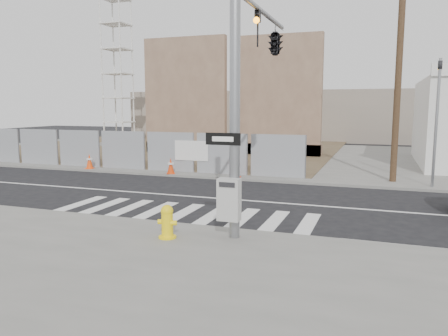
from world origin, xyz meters
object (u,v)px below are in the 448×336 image
(fire_hydrant, at_px, (167,222))
(traffic_cone_d, at_px, (236,169))
(crane_tower, at_px, (116,38))
(signal_pole, at_px, (264,60))
(traffic_cone_c, at_px, (171,166))
(traffic_cone_b, at_px, (89,161))

(fire_hydrant, xyz_separation_m, traffic_cone_d, (-1.33, 9.65, -0.03))
(crane_tower, xyz_separation_m, traffic_cone_d, (14.60, -12.78, -8.52))
(signal_pole, xyz_separation_m, traffic_cone_d, (-2.89, 6.27, -4.27))
(signal_pole, height_order, traffic_cone_d, signal_pole)
(crane_tower, xyz_separation_m, fire_hydrant, (15.93, -22.43, -8.48))
(signal_pole, distance_m, fire_hydrant, 5.65)
(fire_hydrant, height_order, traffic_cone_c, fire_hydrant)
(traffic_cone_b, bearing_deg, signal_pole, -29.83)
(signal_pole, bearing_deg, traffic_cone_c, 135.10)
(traffic_cone_b, distance_m, traffic_cone_c, 4.90)
(traffic_cone_c, xyz_separation_m, traffic_cone_d, (3.39, 0.00, 0.01))
(signal_pole, xyz_separation_m, traffic_cone_c, (-6.29, 6.27, -4.28))
(fire_hydrant, bearing_deg, traffic_cone_c, 95.24)
(fire_hydrant, relative_size, traffic_cone_d, 1.07)
(crane_tower, distance_m, traffic_cone_d, 21.19)
(fire_hydrant, height_order, traffic_cone_d, fire_hydrant)
(traffic_cone_b, distance_m, traffic_cone_d, 8.29)
(traffic_cone_b, height_order, traffic_cone_c, traffic_cone_b)
(signal_pole, xyz_separation_m, fire_hydrant, (-1.57, -3.38, -4.24))
(crane_tower, bearing_deg, signal_pole, -47.43)
(crane_tower, distance_m, fire_hydrant, 28.78)
(signal_pole, relative_size, traffic_cone_b, 8.76)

